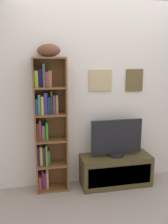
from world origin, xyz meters
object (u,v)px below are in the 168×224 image
(bookshelf, at_px, (48,124))
(football, at_px, (49,50))
(tv_stand, at_px, (116,170))
(television, at_px, (116,138))

(bookshelf, distance_m, football, 0.94)
(tv_stand, bearing_deg, television, 90.00)
(bookshelf, relative_size, television, 2.49)
(bookshelf, xyz_separation_m, football, (0.04, -0.03, 0.93))
(football, distance_m, television, 1.46)
(bookshelf, bearing_deg, television, -5.78)
(football, bearing_deg, television, -4.09)
(bookshelf, distance_m, television, 0.95)
(bookshelf, bearing_deg, football, -38.18)
(football, xyz_separation_m, tv_stand, (0.88, -0.06, -1.62))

